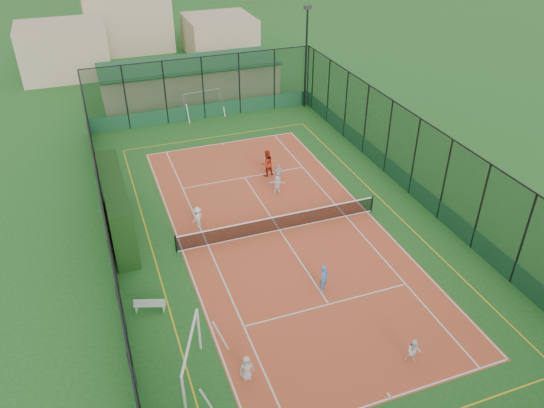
{
  "coord_description": "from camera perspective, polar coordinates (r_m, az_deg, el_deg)",
  "views": [
    {
      "loc": [
        -8.77,
        -22.65,
        16.93
      ],
      "look_at": [
        -0.1,
        0.93,
        1.2
      ],
      "focal_mm": 35.0,
      "sensor_mm": 36.0,
      "label": 1
    }
  ],
  "objects": [
    {
      "name": "court_slab",
      "position": [
        29.6,
        0.81,
        -2.82
      ],
      "size": [
        11.17,
        23.97,
        0.01
      ],
      "primitive_type": "cube",
      "color": "#C94B2C",
      "rests_on": "ground"
    },
    {
      "name": "hedge_left",
      "position": [
        29.8,
        -16.33,
        -0.26
      ],
      "size": [
        1.12,
        7.49,
        3.28
      ],
      "primitive_type": "cube",
      "color": "black",
      "rests_on": "ground"
    },
    {
      "name": "child_near_right",
      "position": [
        22.85,
        14.99,
        -15.05
      ],
      "size": [
        0.72,
        0.68,
        1.17
      ],
      "primitive_type": "imported",
      "rotation": [
        0.0,
        0.0,
        -0.57
      ],
      "color": "white",
      "rests_on": "court_slab"
    },
    {
      "name": "clubhouse",
      "position": [
        48.02,
        -8.81,
        13.04
      ],
      "size": [
        15.2,
        7.2,
        3.15
      ],
      "primitive_type": null,
      "color": "tan",
      "rests_on": "ground"
    },
    {
      "name": "perimeter_fence",
      "position": [
        28.25,
        0.85,
        1.33
      ],
      "size": [
        18.12,
        34.12,
        5.0
      ],
      "primitive_type": null,
      "color": "black",
      "rests_on": "ground"
    },
    {
      "name": "white_bench",
      "position": [
        24.98,
        -13.04,
        -10.42
      ],
      "size": [
        1.46,
        0.82,
        0.8
      ],
      "primitive_type": null,
      "rotation": [
        0.0,
        0.0,
        -0.32
      ],
      "color": "white",
      "rests_on": "ground"
    },
    {
      "name": "child_far_left",
      "position": [
        29.87,
        -8.01,
        -1.38
      ],
      "size": [
        0.91,
        0.85,
        1.23
      ],
      "primitive_type": "imported",
      "rotation": [
        0.0,
        0.0,
        3.8
      ],
      "color": "silver",
      "rests_on": "court_slab"
    },
    {
      "name": "child_near_left",
      "position": [
        21.56,
        -2.75,
        -17.23
      ],
      "size": [
        0.58,
        0.38,
        1.18
      ],
      "primitive_type": "imported",
      "rotation": [
        0.0,
        0.0,
        0.0
      ],
      "color": "silver",
      "rests_on": "court_slab"
    },
    {
      "name": "tennis_net",
      "position": [
        29.31,
        0.82,
        -1.98
      ],
      "size": [
        11.67,
        0.12,
        1.06
      ],
      "primitive_type": null,
      "color": "black",
      "rests_on": "ground"
    },
    {
      "name": "futsal_goal_far",
      "position": [
        44.19,
        -7.51,
        10.67
      ],
      "size": [
        3.23,
        1.24,
        2.03
      ],
      "primitive_type": null,
      "rotation": [
        0.0,
        0.0,
        0.11
      ],
      "color": "white",
      "rests_on": "ground"
    },
    {
      "name": "child_far_right",
      "position": [
        33.94,
        0.71,
        3.33
      ],
      "size": [
        0.76,
        0.43,
        1.23
      ],
      "primitive_type": "imported",
      "rotation": [
        0.0,
        0.0,
        3.34
      ],
      "color": "silver",
      "rests_on": "court_slab"
    },
    {
      "name": "child_far_back",
      "position": [
        32.76,
        0.54,
        2.16
      ],
      "size": [
        1.15,
        0.7,
        1.18
      ],
      "primitive_type": "imported",
      "rotation": [
        0.0,
        0.0,
        2.79
      ],
      "color": "white",
      "rests_on": "court_slab"
    },
    {
      "name": "tennis_balls",
      "position": [
        30.79,
        -0.48,
        -1.21
      ],
      "size": [
        5.68,
        1.35,
        0.07
      ],
      "color": "#CCE033",
      "rests_on": "court_slab"
    },
    {
      "name": "coach",
      "position": [
        34.54,
        -0.57,
        4.42
      ],
      "size": [
        1.02,
        0.88,
        1.8
      ],
      "primitive_type": "imported",
      "rotation": [
        0.0,
        0.0,
        3.4
      ],
      "color": "#AF2912",
      "rests_on": "court_slab"
    },
    {
      "name": "ground",
      "position": [
        29.61,
        0.81,
        -2.83
      ],
      "size": [
        300.0,
        300.0,
        0.0
      ],
      "primitive_type": "plane",
      "color": "#21531C",
      "rests_on": "ground"
    },
    {
      "name": "futsal_goal_near",
      "position": [
        21.33,
        -8.6,
        -16.36
      ],
      "size": [
        3.54,
        2.23,
        2.21
      ],
      "primitive_type": null,
      "rotation": [
        0.0,
        0.0,
        1.18
      ],
      "color": "white",
      "rests_on": "ground"
    },
    {
      "name": "child_near_mid",
      "position": [
        25.3,
        5.61,
        -7.95
      ],
      "size": [
        0.63,
        0.57,
        1.45
      ],
      "primitive_type": "imported",
      "rotation": [
        0.0,
        0.0,
        0.55
      ],
      "color": "#4482C2",
      "rests_on": "court_slab"
    },
    {
      "name": "floodlight_ne",
      "position": [
        44.79,
        3.67,
        15.38
      ],
      "size": [
        0.6,
        0.26,
        8.25
      ],
      "primitive_type": null,
      "color": "black",
      "rests_on": "ground"
    }
  ]
}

